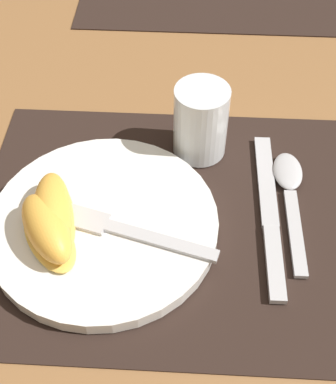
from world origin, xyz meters
The scene contains 9 objects.
ground_plane centered at (0.00, 0.00, 0.00)m, with size 3.00×3.00×0.00m, color olive.
placemat centered at (0.00, 0.00, 0.00)m, with size 0.42×0.34×0.00m.
plate centered at (-0.07, -0.02, 0.01)m, with size 0.24×0.24×0.02m.
juice_glass centered at (0.03, 0.11, 0.04)m, with size 0.06×0.06×0.09m.
knife centered at (0.11, 0.01, 0.01)m, with size 0.02×0.23×0.01m.
spoon centered at (0.14, 0.05, 0.01)m, with size 0.03×0.17×0.01m.
fork centered at (-0.06, -0.03, 0.02)m, with size 0.19×0.07×0.00m.
citrus_wedge_0 centered at (-0.12, -0.03, 0.04)m, with size 0.07×0.12×0.04m.
citrus_wedge_1 centered at (-0.12, -0.05, 0.04)m, with size 0.09×0.10×0.04m.
Camera 1 is at (0.02, -0.36, 0.47)m, focal length 50.00 mm.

